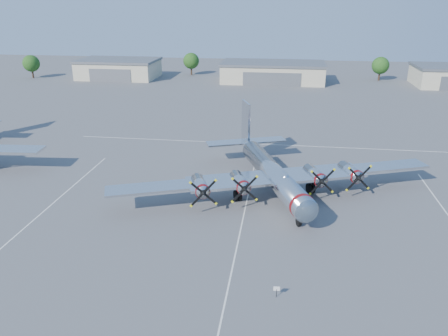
# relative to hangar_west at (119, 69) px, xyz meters

# --- Properties ---
(ground) EXTENTS (260.00, 260.00, 0.00)m
(ground) POSITION_rel_hangar_west_xyz_m (45.00, -81.96, -2.71)
(ground) COLOR #555558
(ground) RESTS_ON ground
(parking_lines) EXTENTS (60.00, 50.08, 0.01)m
(parking_lines) POSITION_rel_hangar_west_xyz_m (45.00, -83.71, -2.71)
(parking_lines) COLOR silver
(parking_lines) RESTS_ON ground
(hangar_west) EXTENTS (22.60, 14.60, 5.40)m
(hangar_west) POSITION_rel_hangar_west_xyz_m (0.00, 0.00, 0.00)
(hangar_west) COLOR #BBB594
(hangar_west) RESTS_ON ground
(hangar_center) EXTENTS (28.60, 14.60, 5.40)m
(hangar_center) POSITION_rel_hangar_west_xyz_m (45.00, -0.00, -0.00)
(hangar_center) COLOR #BBB594
(hangar_center) RESTS_ON ground
(tree_far_west) EXTENTS (4.80, 4.80, 6.64)m
(tree_far_west) POSITION_rel_hangar_west_xyz_m (-25.00, -3.96, 1.51)
(tree_far_west) COLOR #382619
(tree_far_west) RESTS_ON ground
(tree_west) EXTENTS (4.80, 4.80, 6.64)m
(tree_west) POSITION_rel_hangar_west_xyz_m (20.00, 8.04, 1.51)
(tree_west) COLOR #382619
(tree_west) RESTS_ON ground
(tree_east) EXTENTS (4.80, 4.80, 6.64)m
(tree_east) POSITION_rel_hangar_west_xyz_m (75.00, 6.04, 1.51)
(tree_east) COLOR #382619
(tree_east) RESTS_ON ground
(main_bomber_b29) EXTENTS (45.63, 38.64, 8.56)m
(main_bomber_b29) POSITION_rel_hangar_west_xyz_m (47.56, -75.12, -2.71)
(main_bomber_b29) COLOR silver
(main_bomber_b29) RESTS_ON ground
(info_placard) EXTENTS (0.51, 0.07, 0.98)m
(info_placard) POSITION_rel_hangar_west_xyz_m (48.91, -95.49, -2.03)
(info_placard) COLOR black
(info_placard) RESTS_ON ground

